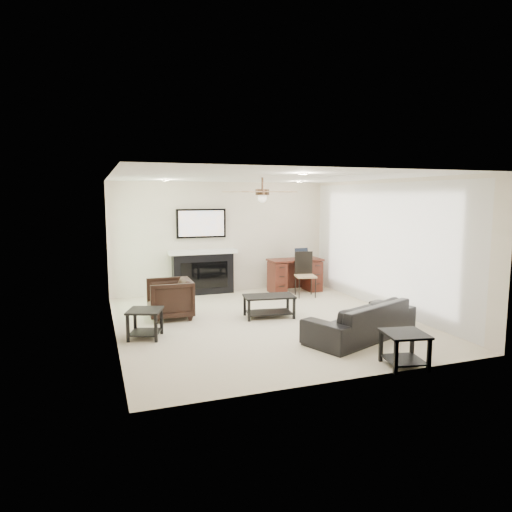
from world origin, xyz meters
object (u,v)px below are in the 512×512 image
object	(u,v)px
armchair	(170,299)
fireplace_unit	(203,252)
sofa	(361,319)
desk	(295,275)
coffee_table	(269,306)

from	to	relation	value
armchair	fireplace_unit	distance (m)	2.17
fireplace_unit	sofa	bearing A→B (deg)	-68.44
armchair	desk	size ratio (longest dim) A/B	0.64
sofa	fireplace_unit	bearing A→B (deg)	-90.25
sofa	fireplace_unit	distance (m)	4.30
desk	fireplace_unit	bearing A→B (deg)	167.23
sofa	desk	bearing A→B (deg)	-119.62
coffee_table	fireplace_unit	size ratio (longest dim) A/B	0.47
coffee_table	desk	distance (m)	2.35
armchair	fireplace_unit	bearing A→B (deg)	151.28
fireplace_unit	armchair	bearing A→B (deg)	-119.92
fireplace_unit	coffee_table	bearing A→B (deg)	-74.29
armchair	coffee_table	bearing A→B (deg)	73.28
sofa	armchair	distance (m)	3.37
fireplace_unit	desk	bearing A→B (deg)	-12.77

